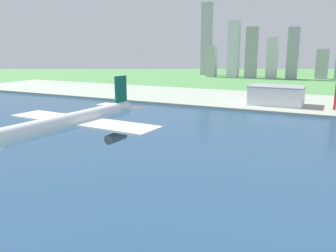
# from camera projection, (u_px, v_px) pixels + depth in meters

# --- Properties ---
(ground_plane) EXTENTS (2400.00, 2400.00, 0.00)m
(ground_plane) POSITION_uv_depth(u_px,v_px,m) (192.00, 141.00, 220.25)
(ground_plane) COLOR #4F8B4B
(water_bay) EXTENTS (840.00, 360.00, 0.15)m
(water_bay) POSITION_uv_depth(u_px,v_px,m) (146.00, 170.00, 167.76)
(water_bay) COLOR navy
(water_bay) RESTS_ON ground
(industrial_pier) EXTENTS (840.00, 140.00, 2.50)m
(industrial_pier) POSITION_uv_depth(u_px,v_px,m) (256.00, 100.00, 386.16)
(industrial_pier) COLOR #9BA695
(industrial_pier) RESTS_ON ground
(airplane_landing) EXTENTS (41.47, 44.41, 13.17)m
(airplane_landing) POSITION_uv_depth(u_px,v_px,m) (75.00, 121.00, 80.46)
(airplane_landing) COLOR white
(warehouse_main) EXTENTS (53.02, 35.72, 19.17)m
(warehouse_main) POSITION_uv_depth(u_px,v_px,m) (276.00, 95.00, 347.10)
(warehouse_main) COLOR white
(warehouse_main) RESTS_ON industrial_pier
(distant_skyline) EXTENTS (397.30, 70.50, 156.55)m
(distant_skyline) POSITION_uv_depth(u_px,v_px,m) (288.00, 49.00, 666.52)
(distant_skyline) COLOR #9EA3AA
(distant_skyline) RESTS_ON ground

